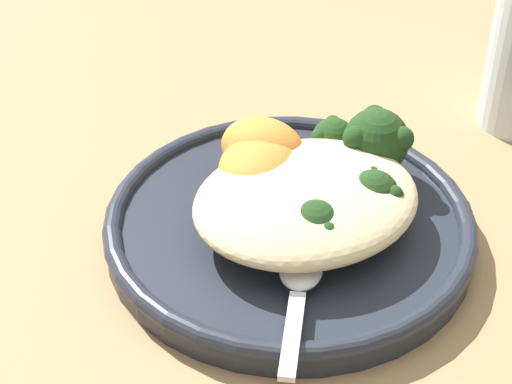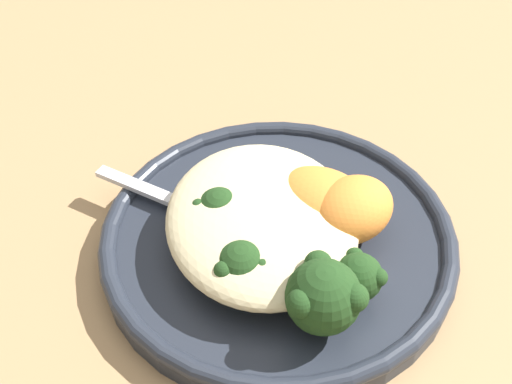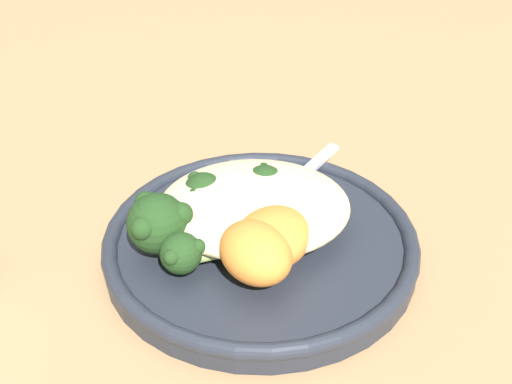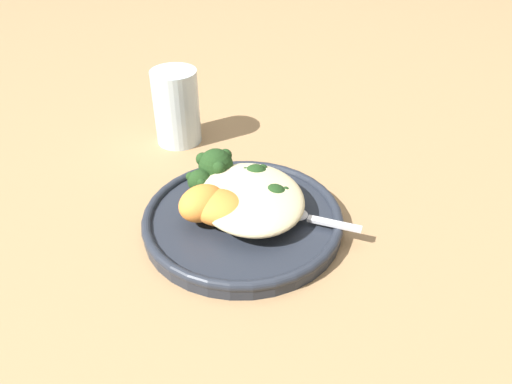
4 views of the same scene
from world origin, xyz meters
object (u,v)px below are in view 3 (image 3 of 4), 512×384
object	(u,v)px
broccoli_stalk_3	(202,249)
spoon	(295,180)
quinoa_mound	(254,210)
broccoli_stalk_1	(221,204)
broccoli_stalk_0	(267,192)
sweet_potato_chunk_0	(267,238)
sweet_potato_chunk_1	(256,253)
plate	(261,244)
broccoli_stalk_2	(171,225)

from	to	relation	value
broccoli_stalk_3	spoon	world-z (taller)	broccoli_stalk_3
quinoa_mound	broccoli_stalk_1	distance (m)	0.03
broccoli_stalk_0	sweet_potato_chunk_0	xyz separation A→B (m)	(0.00, 0.06, 0.00)
broccoli_stalk_3	sweet_potato_chunk_1	bearing A→B (deg)	134.26
broccoli_stalk_1	sweet_potato_chunk_1	xyz separation A→B (m)	(-0.02, 0.06, 0.01)
sweet_potato_chunk_1	sweet_potato_chunk_0	bearing A→B (deg)	-116.06
sweet_potato_chunk_0	broccoli_stalk_0	bearing A→B (deg)	-94.21
plate	broccoli_stalk_0	distance (m)	0.04
broccoli_stalk_3	plate	bearing A→B (deg)	-168.19
quinoa_mound	broccoli_stalk_0	xyz separation A→B (m)	(-0.01, -0.02, -0.00)
broccoli_stalk_3	spoon	size ratio (longest dim) A/B	1.18
spoon	broccoli_stalk_0	bearing A→B (deg)	178.48
sweet_potato_chunk_1	spoon	world-z (taller)	sweet_potato_chunk_1
sweet_potato_chunk_1	plate	bearing A→B (deg)	-97.80
plate	spoon	world-z (taller)	spoon
broccoli_stalk_0	plate	bearing A→B (deg)	169.59
sweet_potato_chunk_1	spoon	bearing A→B (deg)	-109.20
broccoli_stalk_1	broccoli_stalk_2	distance (m)	0.05
broccoli_stalk_0	broccoli_stalk_3	world-z (taller)	broccoli_stalk_0
quinoa_mound	broccoli_stalk_2	size ratio (longest dim) A/B	1.15
plate	spoon	distance (m)	0.07
broccoli_stalk_0	quinoa_mound	bearing A→B (deg)	157.31
quinoa_mound	sweet_potato_chunk_0	size ratio (longest dim) A/B	2.12
broccoli_stalk_1	sweet_potato_chunk_0	world-z (taller)	sweet_potato_chunk_0
quinoa_mound	sweet_potato_chunk_1	size ratio (longest dim) A/B	2.48
plate	sweet_potato_chunk_0	distance (m)	0.04
broccoli_stalk_3	sweet_potato_chunk_0	bearing A→B (deg)	159.78
sweet_potato_chunk_1	broccoli_stalk_2	bearing A→B (deg)	-29.62
broccoli_stalk_3	broccoli_stalk_2	bearing A→B (deg)	-66.11
broccoli_stalk_1	sweet_potato_chunk_1	bearing A→B (deg)	148.70
sweet_potato_chunk_1	broccoli_stalk_3	bearing A→B (deg)	-21.05
sweet_potato_chunk_1	spoon	distance (m)	0.11
plate	sweet_potato_chunk_1	distance (m)	0.05
plate	quinoa_mound	xyz separation A→B (m)	(0.00, -0.01, 0.03)
broccoli_stalk_0	broccoli_stalk_1	xyz separation A→B (m)	(0.04, 0.01, -0.00)
quinoa_mound	broccoli_stalk_3	distance (m)	0.05
quinoa_mound	broccoli_stalk_0	size ratio (longest dim) A/B	1.74
broccoli_stalk_0	sweet_potato_chunk_1	bearing A→B (deg)	172.18
broccoli_stalk_1	broccoli_stalk_3	world-z (taller)	broccoli_stalk_1
broccoli_stalk_2	sweet_potato_chunk_0	distance (m)	0.07
quinoa_mound	broccoli_stalk_3	world-z (taller)	quinoa_mound
plate	quinoa_mound	bearing A→B (deg)	-58.58
quinoa_mound	spoon	distance (m)	0.07
quinoa_mound	broccoli_stalk_3	xyz separation A→B (m)	(0.04, 0.04, -0.00)
broccoli_stalk_1	sweet_potato_chunk_0	xyz separation A→B (m)	(-0.03, 0.05, 0.00)
quinoa_mound	broccoli_stalk_1	xyz separation A→B (m)	(0.02, -0.01, -0.00)
broccoli_stalk_3	spoon	xyz separation A→B (m)	(-0.07, -0.09, -0.01)
broccoli_stalk_2	sweet_potato_chunk_1	distance (m)	0.07
quinoa_mound	sweet_potato_chunk_0	bearing A→B (deg)	100.63
broccoli_stalk_0	broccoli_stalk_3	size ratio (longest dim) A/B	0.80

